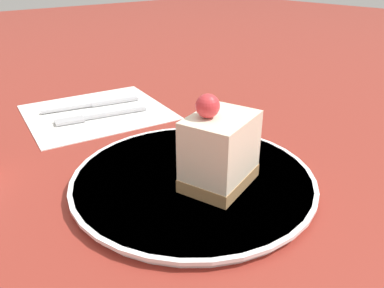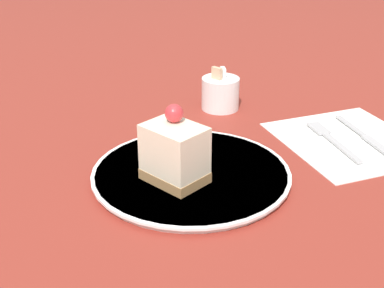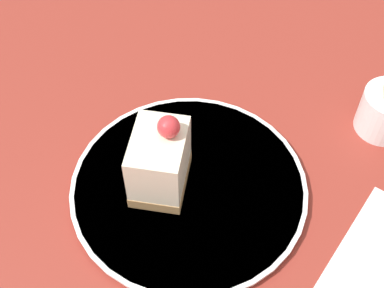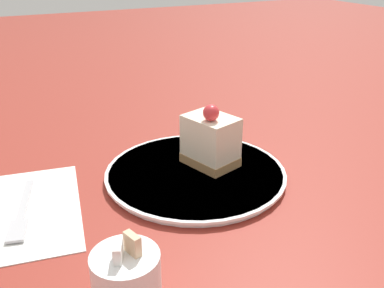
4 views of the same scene
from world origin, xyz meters
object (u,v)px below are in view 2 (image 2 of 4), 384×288
at_px(cake_slice, 175,153).
at_px(fork, 330,138).
at_px(sugar_bowl, 220,93).
at_px(plate, 191,174).
at_px(knife, 370,140).

bearing_deg(cake_slice, fork, -16.12).
bearing_deg(sugar_bowl, plate, -131.10).
bearing_deg(fork, sugar_bowl, 125.00).
height_order(plate, cake_slice, cake_slice).
bearing_deg(sugar_bowl, knife, -62.03).
distance_m(plate, sugar_bowl, 0.28).
bearing_deg(plate, fork, -0.81).
bearing_deg(knife, fork, 156.55).
height_order(cake_slice, knife, cake_slice).
distance_m(fork, sugar_bowl, 0.23).
bearing_deg(cake_slice, knife, -22.78).
xyz_separation_m(knife, sugar_bowl, (-0.13, 0.25, 0.03)).
relative_size(plate, cake_slice, 2.67).
bearing_deg(fork, plate, -166.94).
height_order(plate, fork, plate).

